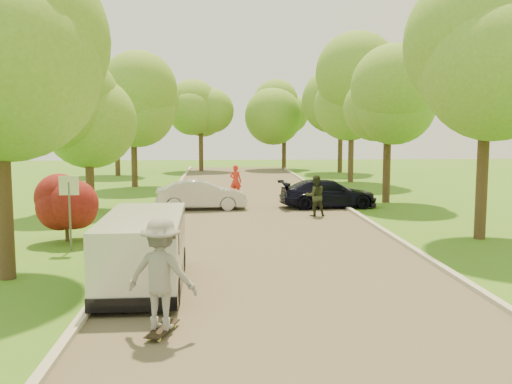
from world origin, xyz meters
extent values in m
plane|color=#43741B|center=(0.00, 0.00, 0.00)|extent=(100.00, 100.00, 0.00)
cube|color=#4C4438|center=(0.00, 8.00, 0.01)|extent=(8.00, 60.00, 0.01)
cube|color=#B2AD9E|center=(-4.05, 8.00, 0.06)|extent=(0.18, 60.00, 0.12)
cube|color=#B2AD9E|center=(4.05, 8.00, 0.06)|extent=(0.18, 60.00, 0.12)
cylinder|color=#59595E|center=(-5.80, 4.00, 1.00)|extent=(0.06, 0.06, 2.00)
cube|color=white|center=(-5.80, 4.00, 1.90)|extent=(0.55, 0.04, 0.55)
cylinder|color=#382619|center=(-6.30, 5.50, 0.35)|extent=(0.12, 0.12, 0.70)
sphere|color=#590F0F|center=(-6.30, 5.50, 1.10)|extent=(1.70, 1.70, 1.70)
cylinder|color=#382619|center=(-6.50, 1.00, 1.80)|extent=(0.36, 0.36, 3.60)
sphere|color=olive|center=(-5.81, 1.00, 5.67)|extent=(3.45, 3.45, 3.45)
cylinder|color=#382619|center=(-7.00, 12.00, 1.57)|extent=(0.36, 0.36, 3.15)
sphere|color=olive|center=(-7.00, 12.00, 4.41)|extent=(4.20, 4.20, 4.20)
sphere|color=olive|center=(-6.37, 12.00, 5.04)|extent=(3.15, 3.15, 3.15)
cylinder|color=#382619|center=(-6.60, 22.00, 1.91)|extent=(0.36, 0.36, 3.83)
sphere|color=olive|center=(-6.60, 22.00, 5.27)|extent=(4.80, 4.80, 4.80)
sphere|color=olive|center=(-5.88, 22.00, 5.99)|extent=(3.60, 3.60, 3.60)
cylinder|color=#382619|center=(6.80, 5.00, 1.91)|extent=(0.36, 0.36, 3.83)
sphere|color=olive|center=(6.80, 5.00, 5.33)|extent=(5.00, 5.00, 5.00)
sphere|color=olive|center=(7.55, 5.00, 6.08)|extent=(3.75, 3.75, 3.75)
cylinder|color=#382619|center=(6.40, 14.00, 1.69)|extent=(0.36, 0.36, 3.38)
sphere|color=olive|center=(6.40, 14.00, 4.70)|extent=(4.40, 4.40, 4.40)
sphere|color=olive|center=(7.06, 14.00, 5.36)|extent=(3.30, 3.30, 3.30)
cylinder|color=#382619|center=(7.00, 24.00, 2.02)|extent=(0.36, 0.36, 4.05)
sphere|color=olive|center=(7.00, 24.00, 5.61)|extent=(5.20, 5.20, 5.20)
sphere|color=olive|center=(7.78, 24.00, 6.39)|extent=(3.90, 3.90, 3.90)
cylinder|color=#382619|center=(-9.00, 30.00, 1.80)|extent=(0.36, 0.36, 3.60)
sphere|color=olive|center=(-9.00, 30.00, 5.10)|extent=(5.00, 5.00, 5.00)
sphere|color=olive|center=(-8.25, 30.00, 5.85)|extent=(3.75, 3.75, 3.75)
cylinder|color=#382619|center=(8.00, 32.00, 1.91)|extent=(0.36, 0.36, 3.83)
sphere|color=olive|center=(8.00, 32.00, 5.33)|extent=(5.00, 5.00, 5.00)
sphere|color=olive|center=(8.75, 32.00, 6.08)|extent=(3.75, 3.75, 3.75)
cylinder|color=#382619|center=(-3.00, 34.00, 1.69)|extent=(0.36, 0.36, 3.38)
sphere|color=olive|center=(-3.00, 34.00, 4.81)|extent=(4.80, 4.80, 4.80)
sphere|color=olive|center=(-2.28, 34.00, 5.53)|extent=(3.60, 3.60, 3.60)
cylinder|color=#382619|center=(4.00, 36.00, 1.80)|extent=(0.36, 0.36, 3.60)
sphere|color=olive|center=(4.00, 36.00, 5.10)|extent=(5.00, 5.00, 5.00)
sphere|color=olive|center=(4.75, 36.00, 5.85)|extent=(3.75, 3.75, 3.75)
cube|color=silver|center=(-3.20, 0.08, 0.89)|extent=(1.78, 4.29, 1.46)
cube|color=black|center=(-3.20, 0.08, 0.27)|extent=(1.80, 4.37, 0.27)
cube|color=black|center=(-3.21, 0.31, 1.24)|extent=(1.78, 3.05, 0.49)
cylinder|color=black|center=(-3.92, -1.35, 0.29)|extent=(0.23, 0.59, 0.58)
cylinder|color=black|center=(-2.42, -1.31, 0.29)|extent=(0.23, 0.59, 0.58)
cylinder|color=black|center=(-3.98, 1.48, 0.29)|extent=(0.23, 0.59, 0.58)
cylinder|color=black|center=(-2.48, 1.52, 0.29)|extent=(0.23, 0.59, 0.58)
imported|color=#B3B2B7|center=(-2.30, 12.13, 0.64)|extent=(3.95, 1.58, 1.28)
imported|color=black|center=(3.30, 12.35, 0.63)|extent=(4.45, 2.09, 1.25)
cube|color=black|center=(-2.50, -2.93, 0.11)|extent=(0.54, 1.02, 0.02)
cylinder|color=#BFCC4C|center=(-2.32, -2.62, 0.05)|extent=(0.05, 0.08, 0.08)
cylinder|color=#BFCC4C|center=(-2.48, -2.57, 0.05)|extent=(0.05, 0.08, 0.08)
cylinder|color=#BFCC4C|center=(-2.52, -3.29, 0.05)|extent=(0.05, 0.08, 0.08)
cylinder|color=#BFCC4C|center=(-2.68, -3.24, 0.05)|extent=(0.05, 0.08, 0.08)
imported|color=gray|center=(-2.50, -2.93, 1.08)|extent=(1.38, 1.03, 1.91)
imported|color=red|center=(-0.69, 16.35, 0.83)|extent=(0.70, 0.57, 1.66)
imported|color=#262D1B|center=(2.30, 9.89, 0.83)|extent=(0.87, 0.72, 1.65)
camera|label=1|loc=(-1.50, -12.47, 3.55)|focal=40.00mm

